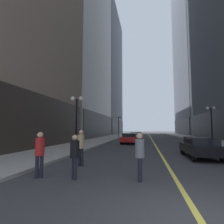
# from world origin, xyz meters

# --- Properties ---
(ground_plane) EXTENTS (200.00, 200.00, 0.00)m
(ground_plane) POSITION_xyz_m (0.00, 35.00, 0.00)
(ground_plane) COLOR #38383A
(sidewalk_left) EXTENTS (4.50, 78.00, 0.15)m
(sidewalk_left) POSITION_xyz_m (-8.25, 35.00, 0.07)
(sidewalk_left) COLOR #9E9991
(sidewalk_left) RESTS_ON ground
(sidewalk_right) EXTENTS (4.50, 78.00, 0.15)m
(sidewalk_right) POSITION_xyz_m (8.25, 35.00, 0.07)
(sidewalk_right) COLOR #9E9991
(sidewalk_right) RESTS_ON ground
(lane_centre_stripe) EXTENTS (0.16, 70.00, 0.01)m
(lane_centre_stripe) POSITION_xyz_m (0.00, 35.00, 0.00)
(lane_centre_stripe) COLOR #E5D64C
(lane_centre_stripe) RESTS_ON ground
(building_left_far) EXTENTS (10.19, 26.00, 44.81)m
(building_left_far) POSITION_xyz_m (-15.50, 60.00, 22.30)
(building_left_far) COLOR slate
(building_left_far) RESTS_ON ground
(building_right_far) EXTENTS (10.96, 26.00, 69.27)m
(building_right_far) POSITION_xyz_m (15.89, 60.00, 34.53)
(building_right_far) COLOR slate
(building_right_far) RESTS_ON ground
(car_black) EXTENTS (1.80, 4.43, 1.32)m
(car_black) POSITION_xyz_m (2.36, 8.85, 0.72)
(car_black) COLOR black
(car_black) RESTS_ON ground
(car_red) EXTENTS (2.04, 4.52, 1.32)m
(car_red) POSITION_xyz_m (-3.02, 19.56, 0.72)
(car_red) COLOR #B21919
(car_red) RESTS_ON ground
(car_white) EXTENTS (2.03, 4.78, 1.32)m
(car_white) POSITION_xyz_m (-2.62, 26.76, 0.72)
(car_white) COLOR silver
(car_white) RESTS_ON ground
(pedestrian_in_grey_suit) EXTENTS (0.36, 0.36, 1.71)m
(pedestrian_in_grey_suit) POSITION_xyz_m (-1.29, 2.86, 0.99)
(pedestrian_in_grey_suit) COLOR black
(pedestrian_in_grey_suit) RESTS_ON ground
(pedestrian_in_black_coat) EXTENTS (0.48, 0.48, 1.64)m
(pedestrian_in_black_coat) POSITION_xyz_m (-3.68, 2.65, 0.95)
(pedestrian_in_black_coat) COLOR black
(pedestrian_in_black_coat) RESTS_ON ground
(pedestrian_in_tan_trench) EXTENTS (0.40, 0.40, 1.80)m
(pedestrian_in_tan_trench) POSITION_xyz_m (-4.30, 5.04, 1.06)
(pedestrian_in_tan_trench) COLOR black
(pedestrian_in_tan_trench) RESTS_ON ground
(pedestrian_in_red_jacket) EXTENTS (0.47, 0.47, 1.73)m
(pedestrian_in_red_jacket) POSITION_xyz_m (-5.07, 2.60, 1.01)
(pedestrian_in_red_jacket) COLOR black
(pedestrian_in_red_jacket) RESTS_ON ground
(street_lamp_left_near) EXTENTS (1.06, 0.36, 4.43)m
(street_lamp_left_near) POSITION_xyz_m (-6.40, 9.78, 3.26)
(street_lamp_left_near) COLOR black
(street_lamp_left_near) RESTS_ON ground
(street_lamp_left_far) EXTENTS (1.06, 0.36, 4.43)m
(street_lamp_left_far) POSITION_xyz_m (-6.40, 33.07, 3.26)
(street_lamp_left_far) COLOR black
(street_lamp_left_far) RESTS_ON ground
(street_lamp_right_mid) EXTENTS (1.06, 0.36, 4.43)m
(street_lamp_right_mid) POSITION_xyz_m (6.40, 18.85, 3.26)
(street_lamp_right_mid) COLOR black
(street_lamp_right_mid) RESTS_ON ground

